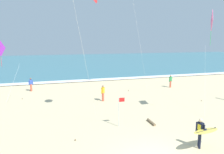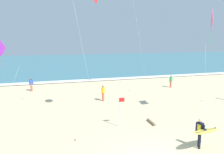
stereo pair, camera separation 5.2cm
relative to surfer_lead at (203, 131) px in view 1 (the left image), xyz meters
name	(u,v)px [view 1 (the left image)]	position (x,y,z in m)	size (l,w,h in m)	color
ocean_water	(65,62)	(-2.95, 51.74, -1.00)	(160.00, 60.00, 0.08)	teal
shoreline_foam	(83,80)	(-2.95, 22.04, -0.96)	(160.00, 1.77, 0.01)	white
surfer_lead	(203,131)	(0.00, 0.00, 0.00)	(2.11, 1.18, 1.71)	black
kite_diamond_violet_mid	(1,50)	(-11.70, 11.55, 4.09)	(1.55, 3.08, 5.97)	purple
kite_diamond_rose_high	(212,23)	(3.62, 4.12, 6.11)	(3.37, 4.57, 8.09)	pink
bystander_green_top	(171,81)	(6.97, 14.44, -0.23)	(0.49, 0.26, 1.59)	#D8593F
bystander_yellow_top	(103,93)	(-2.81, 10.86, -0.23)	(0.41, 0.34, 1.59)	#D8593F
bystander_blue_top	(31,84)	(-9.85, 17.36, -0.23)	(0.48, 0.26, 1.59)	#D8593F
lifeguard_flag	(119,109)	(-3.33, 4.33, 0.22)	(0.45, 0.05, 2.10)	silver
driftwood_log	(151,122)	(-0.95, 4.19, -0.95)	(0.19, 0.19, 1.13)	#846B4C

